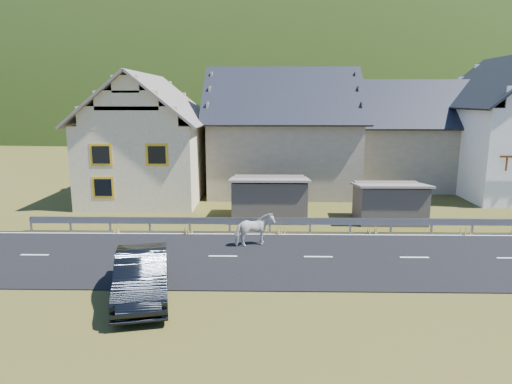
{
  "coord_description": "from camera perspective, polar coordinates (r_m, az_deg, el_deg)",
  "views": [
    {
      "loc": [
        -2.25,
        -18.18,
        6.51
      ],
      "look_at": [
        -2.67,
        2.99,
        2.19
      ],
      "focal_mm": 32.0,
      "sensor_mm": 36.0,
      "label": 1
    }
  ],
  "objects": [
    {
      "name": "ground",
      "position": [
        19.44,
        7.79,
        -8.14
      ],
      "size": [
        160.0,
        160.0,
        0.0
      ],
      "primitive_type": "plane",
      "color": "#373D12",
      "rests_on": "ground"
    },
    {
      "name": "house_cream",
      "position": [
        31.23,
        -13.36,
        7.27
      ],
      "size": [
        7.8,
        9.8,
        8.3
      ],
      "color": "#FFE9B0",
      "rests_on": "ground"
    },
    {
      "name": "lane_markings",
      "position": [
        19.43,
        7.8,
        -8.02
      ],
      "size": [
        60.0,
        6.6,
        0.01
      ],
      "primitive_type": "cube",
      "color": "silver",
      "rests_on": "road"
    },
    {
      "name": "house_stone_b",
      "position": [
        37.01,
        18.99,
        7.39
      ],
      "size": [
        9.8,
        8.8,
        8.1
      ],
      "color": "gray",
      "rests_on": "ground"
    },
    {
      "name": "guardrail",
      "position": [
        22.77,
        6.78,
        -3.69
      ],
      "size": [
        28.1,
        0.09,
        0.75
      ],
      "color": "#93969B",
      "rests_on": "ground"
    },
    {
      "name": "horse",
      "position": [
        20.45,
        -0.23,
        -4.74
      ],
      "size": [
        1.44,
        1.93,
        1.48
      ],
      "primitive_type": "imported",
      "rotation": [
        0.0,
        0.0,
        1.99
      ],
      "color": "silver",
      "rests_on": "road"
    },
    {
      "name": "road",
      "position": [
        19.44,
        7.79,
        -8.09
      ],
      "size": [
        60.0,
        7.0,
        0.04
      ],
      "primitive_type": "cube",
      "color": "black",
      "rests_on": "ground"
    },
    {
      "name": "shed_right",
      "position": [
        25.7,
        16.33,
        -1.32
      ],
      "size": [
        3.8,
        2.9,
        2.2
      ],
      "primitive_type": "cube",
      "color": "brown",
      "rests_on": "ground"
    },
    {
      "name": "mountain",
      "position": [
        200.08,
        3.2,
        3.91
      ],
      "size": [
        440.0,
        280.0,
        260.0
      ],
      "primitive_type": "ellipsoid",
      "color": "#1F3A10",
      "rests_on": "ground"
    },
    {
      "name": "house_stone_a",
      "position": [
        33.26,
        3.32,
        8.28
      ],
      "size": [
        10.8,
        9.8,
        8.9
      ],
      "color": "gray",
      "rests_on": "ground"
    },
    {
      "name": "shed_left",
      "position": [
        25.27,
        1.67,
        -0.83
      ],
      "size": [
        4.3,
        3.3,
        2.4
      ],
      "primitive_type": "cube",
      "color": "brown",
      "rests_on": "ground"
    },
    {
      "name": "car",
      "position": [
        15.83,
        -14.07,
        -10.05
      ],
      "size": [
        2.65,
        4.99,
        1.56
      ],
      "primitive_type": "imported",
      "rotation": [
        0.0,
        0.0,
        0.22
      ],
      "color": "black",
      "rests_on": "ground"
    },
    {
      "name": "conifer_patch",
      "position": [
        138.61,
        -21.62,
        10.54
      ],
      "size": [
        76.0,
        50.0,
        28.0
      ],
      "primitive_type": "ellipsoid",
      "color": "black",
      "rests_on": "ground"
    }
  ]
}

